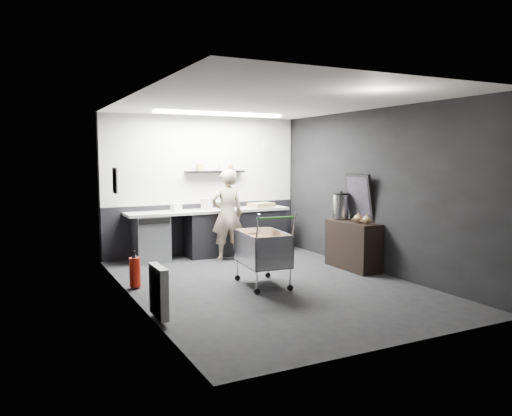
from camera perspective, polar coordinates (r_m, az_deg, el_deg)
name	(u,v)px	position (r m, az deg, el deg)	size (l,w,h in m)	color
floor	(269,284)	(7.59, 1.48, -8.70)	(5.50, 5.50, 0.00)	black
ceiling	(269,102)	(7.39, 1.54, 12.00)	(5.50, 5.50, 0.00)	white
wall_back	(203,185)	(9.87, -6.07, 2.58)	(5.50, 5.50, 0.00)	black
wall_front	(401,214)	(5.13, 16.21, -0.64)	(5.50, 5.50, 0.00)	black
wall_left	(134,200)	(6.67, -13.82, 0.87)	(5.50, 5.50, 0.00)	black
wall_right	(375,191)	(8.50, 13.48, 1.93)	(5.50, 5.50, 0.00)	black
kitchen_wall_panel	(203,160)	(9.84, -6.06, 5.48)	(3.95, 0.02, 1.70)	silver
dado_panel	(204,228)	(9.94, -5.98, -2.32)	(3.95, 0.02, 1.00)	black
floating_shelf	(215,172)	(9.81, -4.72, 4.15)	(1.20, 0.22, 0.04)	black
wall_clock	(267,145)	(10.41, 1.22, 7.19)	(0.20, 0.20, 0.03)	white
poster	(115,181)	(7.93, -15.83, 3.04)	(0.02, 0.30, 0.40)	silver
poster_red_band	(115,176)	(7.92, -15.81, 3.55)	(0.01, 0.22, 0.10)	#B73016
radiator	(159,291)	(5.99, -11.06, -9.34)	(0.10, 0.50, 0.60)	white
ceiling_strip	(220,114)	(9.05, -4.11, 10.67)	(2.40, 0.20, 0.04)	white
prep_counter	(216,232)	(9.71, -4.57, -2.76)	(3.20, 0.61, 0.90)	black
person	(227,215)	(9.26, -3.31, -0.76)	(0.61, 0.40, 1.69)	beige
shopping_cart	(262,251)	(7.41, 0.75, -4.95)	(0.68, 1.04, 1.09)	silver
sideboard	(353,238)	(8.70, 10.97, -3.43)	(0.46, 1.08, 1.62)	black
fire_extinguisher	(135,271)	(7.52, -13.66, -7.00)	(0.16, 0.16, 0.53)	#B91A0C
cardboard_box	(261,205)	(10.00, 0.59, 0.33)	(0.45, 0.35, 0.09)	#937A4E
pink_tub	(207,204)	(9.57, -5.64, 0.45)	(0.22, 0.22, 0.22)	beige
white_container	(176,208)	(9.33, -9.09, 0.05)	(0.17, 0.13, 0.15)	white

